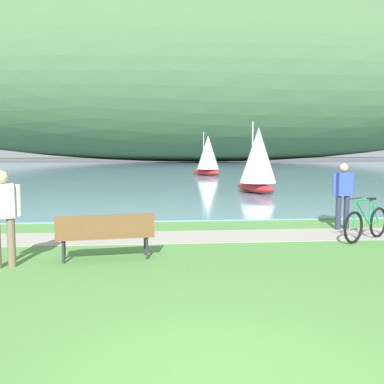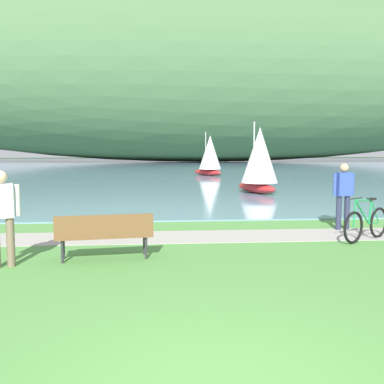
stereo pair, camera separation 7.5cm
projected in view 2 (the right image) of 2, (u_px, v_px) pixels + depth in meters
name	position (u px, v px, depth m)	size (l,w,h in m)	color
bay_water	(161.00, 166.00, 52.40)	(180.00, 80.00, 0.04)	#6B8EA8
distant_hillside	(204.00, 76.00, 67.07)	(117.09, 28.00, 25.93)	#42663D
shoreline_path	(179.00, 237.00, 10.53)	(60.00, 1.50, 0.01)	#A39E93
park_bench_near_camera	(105.00, 233.00, 8.33)	(1.85, 0.71, 0.88)	brown
bicycle_leaning_near_bench	(366.00, 223.00, 10.09)	(1.51, 1.03, 1.01)	black
person_at_shoreline	(343.00, 192.00, 11.39)	(0.60, 0.29, 1.71)	#282D47
person_on_the_grass	(2.00, 212.00, 7.77)	(0.58, 0.34, 1.71)	#72604C
sailboat_nearest_to_shore	(259.00, 160.00, 20.26)	(2.14, 2.89, 3.28)	#B22323
sailboat_mid_bay	(210.00, 155.00, 33.61)	(2.49, 2.72, 3.29)	#B22323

